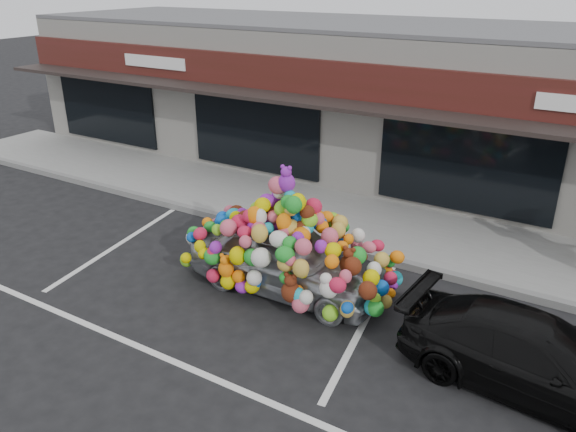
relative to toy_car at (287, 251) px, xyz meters
The scene contains 9 objects.
ground 1.42m from the toy_car, 152.95° to the right, with size 90.00×90.00×0.00m, color black.
shop_building 8.09m from the toy_car, 97.46° to the left, with size 24.00×7.20×4.31m.
sidewalk 3.70m from the toy_car, 106.63° to the left, with size 26.00×3.00×0.15m, color gray.
kerb 2.35m from the toy_car, 117.74° to the left, with size 26.00×0.18×0.16m, color slate.
parking_stripe_left 4.33m from the toy_car, behind, with size 0.12×4.40×0.01m, color silver.
parking_stripe_mid 1.97m from the toy_car, 10.57° to the right, with size 0.12×4.40×0.01m, color silver.
lane_line 3.10m from the toy_car, 71.19° to the right, with size 14.00×0.12×0.01m, color silver.
toy_car is the anchor object (origin of this frame).
black_sedan 4.55m from the toy_car, ahead, with size 3.87×1.57×1.12m, color black.
Camera 1 is at (5.89, -7.53, 5.61)m, focal length 35.00 mm.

